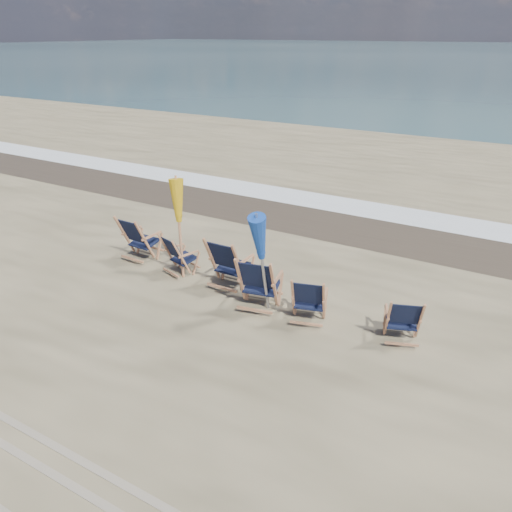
# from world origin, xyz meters

# --- Properties ---
(surf_foam) EXTENTS (200.00, 1.40, 0.01)m
(surf_foam) POSITION_xyz_m (0.00, 8.30, 0.00)
(surf_foam) COLOR silver
(surf_foam) RESTS_ON ground
(wet_sand_strip) EXTENTS (200.00, 2.60, 0.00)m
(wet_sand_strip) POSITION_xyz_m (0.00, 6.80, 0.00)
(wet_sand_strip) COLOR #42362A
(wet_sand_strip) RESTS_ON ground
(tire_tracks) EXTENTS (80.00, 1.30, 0.01)m
(tire_tracks) POSITION_xyz_m (0.00, -2.80, 0.01)
(tire_tracks) COLOR gray
(tire_tracks) RESTS_ON ground
(beach_chair_0) EXTENTS (0.71, 0.79, 1.07)m
(beach_chair_0) POSITION_xyz_m (-2.82, 2.34, 0.53)
(beach_chair_0) COLOR black
(beach_chair_0) RESTS_ON ground
(beach_chair_1) EXTENTS (0.73, 0.78, 0.90)m
(beach_chair_1) POSITION_xyz_m (-1.72, 2.17, 0.45)
(beach_chair_1) COLOR black
(beach_chair_1) RESTS_ON ground
(beach_chair_2) EXTENTS (0.72, 0.81, 1.12)m
(beach_chair_2) POSITION_xyz_m (-0.38, 2.23, 0.56)
(beach_chair_2) COLOR black
(beach_chair_2) RESTS_ON ground
(beach_chair_3) EXTENTS (0.86, 0.93, 1.11)m
(beach_chair_3) POSITION_xyz_m (0.55, 1.87, 0.56)
(beach_chair_3) COLOR black
(beach_chair_3) RESTS_ON ground
(beach_chair_4) EXTENTS (0.76, 0.81, 0.93)m
(beach_chair_4) POSITION_xyz_m (1.47, 1.94, 0.47)
(beach_chair_4) COLOR black
(beach_chair_4) RESTS_ON ground
(beach_chair_5) EXTENTS (0.75, 0.79, 0.88)m
(beach_chair_5) POSITION_xyz_m (3.00, 2.16, 0.44)
(beach_chair_5) COLOR black
(beach_chair_5) RESTS_ON ground
(umbrella_yellow) EXTENTS (0.30, 0.30, 2.00)m
(umbrella_yellow) POSITION_xyz_m (-1.85, 2.35, 1.48)
(umbrella_yellow) COLOR #B0734E
(umbrella_yellow) RESTS_ON ground
(umbrella_blue) EXTENTS (0.30, 0.30, 2.09)m
(umbrella_blue) POSITION_xyz_m (0.42, 1.73, 1.57)
(umbrella_blue) COLOR #A5A5AD
(umbrella_blue) RESTS_ON ground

